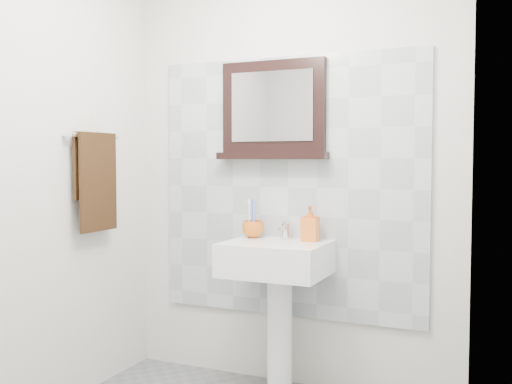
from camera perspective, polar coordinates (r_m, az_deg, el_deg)
back_wall at (r=3.47m, az=3.21°, el=2.11°), size 2.00×0.01×2.50m
left_wall at (r=3.10m, az=-22.16°, el=1.77°), size 0.01×2.20×2.50m
right_wall at (r=2.16m, az=17.75°, el=1.35°), size 0.01×2.20×2.50m
splashback at (r=3.46m, az=3.13°, el=0.46°), size 1.60×0.02×1.50m
pedestal_sink at (r=3.32m, az=1.97°, el=-7.91°), size 0.55×0.44×0.96m
toothbrush_cup at (r=3.45m, az=-0.30°, el=-3.57°), size 0.15×0.15×0.10m
toothbrushes at (r=3.45m, az=-0.33°, el=-2.33°), size 0.05×0.04×0.21m
soap_dispenser at (r=3.32m, az=5.19°, el=-2.97°), size 0.09×0.10×0.20m
framed_mirror at (r=3.47m, az=1.65°, el=7.57°), size 0.67×0.11×0.57m
towel_bar at (r=3.46m, az=-15.15°, el=5.16°), size 0.07×0.40×0.03m
hand_towel at (r=3.46m, az=-15.01°, el=1.67°), size 0.06×0.30×0.55m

